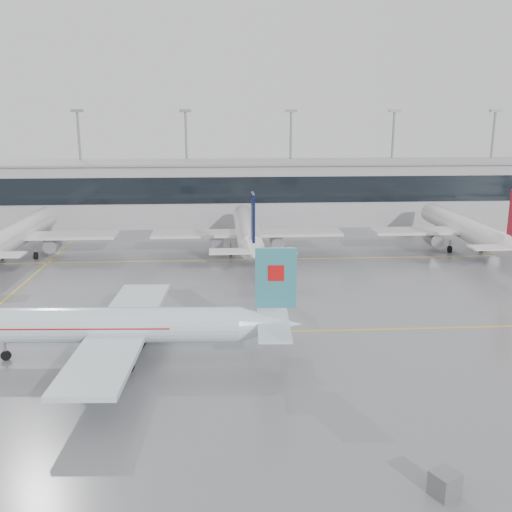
{
  "coord_description": "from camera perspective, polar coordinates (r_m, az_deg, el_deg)",
  "views": [
    {
      "loc": [
        -4.29,
        -53.99,
        21.32
      ],
      "look_at": [
        0.0,
        12.0,
        5.0
      ],
      "focal_mm": 40.0,
      "sensor_mm": 36.0,
      "label": 1
    }
  ],
  "objects": [
    {
      "name": "ground",
      "position": [
        58.21,
        0.77,
        -7.63
      ],
      "size": [
        320.0,
        320.0,
        0.0
      ],
      "primitive_type": "plane",
      "color": "slate",
      "rests_on": "ground"
    },
    {
      "name": "taxi_line_main",
      "position": [
        58.21,
        0.77,
        -7.62
      ],
      "size": [
        120.0,
        0.25,
        0.01
      ],
      "primitive_type": "cube",
      "color": "yellow",
      "rests_on": "ground"
    },
    {
      "name": "taxi_line_north",
      "position": [
        86.76,
        -0.77,
        -0.36
      ],
      "size": [
        120.0,
        0.25,
        0.01
      ],
      "primitive_type": "cube",
      "color": "yellow",
      "rests_on": "ground"
    },
    {
      "name": "taxi_line_cross",
      "position": [
        76.65,
        -23.19,
        -3.44
      ],
      "size": [
        0.25,
        60.0,
        0.01
      ],
      "primitive_type": "cube",
      "color": "yellow",
      "rests_on": "ground"
    },
    {
      "name": "terminal",
      "position": [
        117.08,
        -1.6,
        6.34
      ],
      "size": [
        180.0,
        15.0,
        12.0
      ],
      "primitive_type": "cube",
      "color": "#A3A3A7",
      "rests_on": "ground"
    },
    {
      "name": "terminal_glass",
      "position": [
        109.4,
        -1.45,
        6.6
      ],
      "size": [
        180.0,
        0.2,
        5.0
      ],
      "primitive_type": "cube",
      "color": "black",
      "rests_on": "ground"
    },
    {
      "name": "terminal_roof",
      "position": [
        116.43,
        -1.62,
        9.37
      ],
      "size": [
        182.0,
        16.0,
        0.4
      ],
      "primitive_type": "cube",
      "color": "gray",
      "rests_on": "ground"
    },
    {
      "name": "light_masts",
      "position": [
        122.33,
        -1.73,
        10.12
      ],
      "size": [
        156.4,
        1.0,
        22.6
      ],
      "color": "gray",
      "rests_on": "ground"
    },
    {
      "name": "air_canada_jet",
      "position": [
        52.23,
        -13.52,
        -6.83
      ],
      "size": [
        33.65,
        26.16,
        10.25
      ],
      "rotation": [
        0.0,
        0.0,
        3.09
      ],
      "color": "silver",
      "rests_on": "ground"
    },
    {
      "name": "parked_jet_b",
      "position": [
        94.56,
        -22.61,
        2.06
      ],
      "size": [
        29.64,
        36.96,
        11.72
      ],
      "rotation": [
        0.0,
        0.0,
        1.57
      ],
      "color": "silver",
      "rests_on": "ground"
    },
    {
      "name": "parked_jet_c",
      "position": [
        89.53,
        -0.9,
        2.52
      ],
      "size": [
        29.64,
        36.96,
        11.72
      ],
      "rotation": [
        0.0,
        0.0,
        1.57
      ],
      "color": "silver",
      "rests_on": "ground"
    },
    {
      "name": "parked_jet_d",
      "position": [
        97.68,
        20.09,
        2.63
      ],
      "size": [
        29.64,
        36.96,
        11.72
      ],
      "rotation": [
        0.0,
        0.0,
        1.57
      ],
      "color": "silver",
      "rests_on": "ground"
    },
    {
      "name": "gse_unit",
      "position": [
        36.92,
        18.36,
        -20.82
      ],
      "size": [
        1.93,
        1.89,
        1.47
      ],
      "primitive_type": "cube",
      "rotation": [
        0.0,
        0.0,
        0.49
      ],
      "color": "slate",
      "rests_on": "ground"
    }
  ]
}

